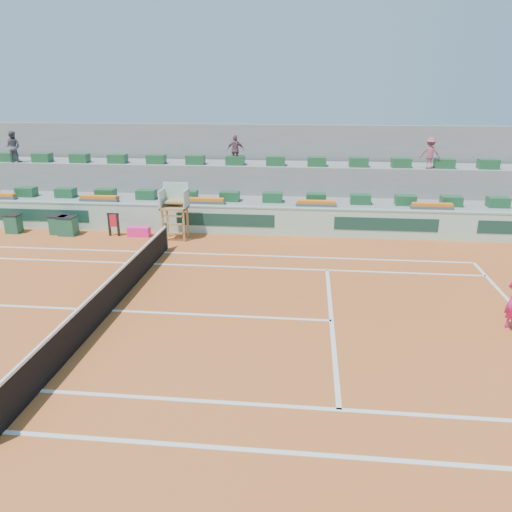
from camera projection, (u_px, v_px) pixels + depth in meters
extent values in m
plane|color=#AA5121|center=(112.00, 311.00, 14.65)|extent=(90.00, 90.00, 0.00)
cube|color=gray|center=(193.00, 208.00, 24.54)|extent=(36.00, 4.00, 1.20)
cube|color=gray|center=(199.00, 188.00, 25.82)|extent=(36.00, 2.40, 2.60)
cube|color=gray|center=(205.00, 166.00, 27.04)|extent=(36.00, 0.40, 4.40)
cube|color=#FF218D|center=(139.00, 232.00, 21.94)|extent=(0.95, 0.42, 0.42)
imported|color=#4F4F5C|center=(13.00, 147.00, 25.25)|extent=(0.80, 0.65, 1.56)
imported|color=#764E5E|center=(236.00, 150.00, 24.37)|extent=(0.88, 0.43, 1.45)
imported|color=#954A5C|center=(430.00, 153.00, 23.22)|extent=(1.02, 0.70, 1.46)
cube|color=silver|center=(3.00, 432.00, 9.48)|extent=(23.77, 0.12, 0.01)
cube|color=silver|center=(164.00, 252.00, 19.81)|extent=(23.77, 0.12, 0.01)
cube|color=silver|center=(40.00, 391.00, 10.77)|extent=(23.77, 0.12, 0.01)
cube|color=silver|center=(154.00, 264.00, 18.52)|extent=(23.77, 0.12, 0.01)
cube|color=silver|center=(331.00, 321.00, 14.01)|extent=(0.12, 8.23, 0.01)
cube|color=silver|center=(112.00, 311.00, 14.65)|extent=(12.80, 0.12, 0.01)
cube|color=black|center=(110.00, 296.00, 14.50)|extent=(0.03, 11.87, 0.92)
cube|color=white|center=(109.00, 280.00, 14.34)|extent=(0.06, 11.87, 0.07)
cylinder|color=#1D4433|center=(166.00, 236.00, 20.06)|extent=(0.10, 0.10, 1.10)
cube|color=#9EC7B4|center=(182.00, 219.00, 22.46)|extent=(36.00, 0.30, 1.20)
cube|color=#7AA494|center=(181.00, 205.00, 22.26)|extent=(36.00, 0.34, 0.06)
cube|color=#153A2F|center=(43.00, 215.00, 22.94)|extent=(4.40, 0.02, 0.56)
cube|color=#153A2F|center=(225.00, 220.00, 22.10)|extent=(4.40, 0.02, 0.56)
cube|color=#153A2F|center=(386.00, 224.00, 21.41)|extent=(4.40, 0.02, 0.56)
cube|color=olive|center=(163.00, 226.00, 21.12)|extent=(0.08, 0.08, 1.35)
cube|color=olive|center=(184.00, 226.00, 21.03)|extent=(0.08, 0.08, 1.35)
cube|color=olive|center=(167.00, 221.00, 21.78)|extent=(0.08, 0.08, 1.35)
cube|color=olive|center=(188.00, 222.00, 21.69)|extent=(0.08, 0.08, 1.35)
cube|color=olive|center=(175.00, 207.00, 21.18)|extent=(1.10, 0.90, 0.08)
cube|color=#9EC7B4|center=(176.00, 194.00, 21.37)|extent=(1.10, 0.08, 1.00)
cube|color=#9EC7B4|center=(162.00, 199.00, 21.11)|extent=(0.06, 0.90, 0.80)
cube|color=#9EC7B4|center=(186.00, 199.00, 21.01)|extent=(0.06, 0.90, 0.80)
cube|color=olive|center=(175.00, 201.00, 21.19)|extent=(0.80, 0.60, 0.08)
cube|color=olive|center=(174.00, 233.00, 21.18)|extent=(0.90, 0.08, 0.06)
cube|color=olive|center=(173.00, 224.00, 21.05)|extent=(0.90, 0.08, 0.06)
cube|color=olive|center=(173.00, 216.00, 20.94)|extent=(0.90, 0.08, 0.06)
cube|color=#1B522C|center=(26.00, 192.00, 24.22)|extent=(0.90, 0.60, 0.44)
cube|color=#1B522C|center=(66.00, 193.00, 24.02)|extent=(0.90, 0.60, 0.44)
cube|color=#1B522C|center=(106.00, 193.00, 23.82)|extent=(0.90, 0.60, 0.44)
cube|color=#1B522C|center=(146.00, 194.00, 23.63)|extent=(0.90, 0.60, 0.44)
cube|color=#1B522C|center=(188.00, 195.00, 23.43)|extent=(0.90, 0.60, 0.44)
cube|color=#1B522C|center=(230.00, 196.00, 23.23)|extent=(0.90, 0.60, 0.44)
cube|color=#1B522C|center=(273.00, 197.00, 23.03)|extent=(0.90, 0.60, 0.44)
cube|color=#1B522C|center=(316.00, 198.00, 22.83)|extent=(0.90, 0.60, 0.44)
cube|color=#1B522C|center=(360.00, 199.00, 22.63)|extent=(0.90, 0.60, 0.44)
cube|color=#1B522C|center=(405.00, 200.00, 22.44)|extent=(0.90, 0.60, 0.44)
cube|color=#1B522C|center=(451.00, 201.00, 22.24)|extent=(0.90, 0.60, 0.44)
cube|color=#1B522C|center=(498.00, 202.00, 22.04)|extent=(0.90, 0.60, 0.44)
cube|color=#1B522C|center=(6.00, 157.00, 25.76)|extent=(0.90, 0.60, 0.44)
cube|color=#1B522C|center=(42.00, 158.00, 25.56)|extent=(0.90, 0.60, 0.44)
cube|color=#1B522C|center=(80.00, 158.00, 25.36)|extent=(0.90, 0.60, 0.44)
cube|color=#1B522C|center=(118.00, 159.00, 25.17)|extent=(0.90, 0.60, 0.44)
cube|color=#1B522C|center=(156.00, 159.00, 24.97)|extent=(0.90, 0.60, 0.44)
cube|color=#1B522C|center=(195.00, 160.00, 24.77)|extent=(0.90, 0.60, 0.44)
cube|color=#1B522C|center=(235.00, 160.00, 24.57)|extent=(0.90, 0.60, 0.44)
cube|color=#1B522C|center=(276.00, 161.00, 24.37)|extent=(0.90, 0.60, 0.44)
cube|color=#1B522C|center=(317.00, 162.00, 24.17)|extent=(0.90, 0.60, 0.44)
cube|color=#1B522C|center=(359.00, 162.00, 23.98)|extent=(0.90, 0.60, 0.44)
cube|color=#1B522C|center=(401.00, 163.00, 23.78)|extent=(0.90, 0.60, 0.44)
cube|color=#1B522C|center=(444.00, 163.00, 23.58)|extent=(0.90, 0.60, 0.44)
cube|color=#1B522C|center=(488.00, 164.00, 23.38)|extent=(0.90, 0.60, 0.44)
cube|color=#515151|center=(99.00, 200.00, 23.11)|extent=(1.80, 0.36, 0.16)
cube|color=orange|center=(99.00, 197.00, 23.07)|extent=(1.70, 0.32, 0.12)
cube|color=#515151|center=(205.00, 202.00, 22.62)|extent=(1.80, 0.36, 0.16)
cube|color=orange|center=(205.00, 199.00, 22.57)|extent=(1.70, 0.32, 0.12)
cube|color=#515151|center=(316.00, 205.00, 22.12)|extent=(1.80, 0.36, 0.16)
cube|color=orange|center=(316.00, 202.00, 22.08)|extent=(1.70, 0.32, 0.12)
cube|color=#515151|center=(432.00, 208.00, 21.63)|extent=(1.80, 0.36, 0.16)
cube|color=orange|center=(432.00, 204.00, 21.58)|extent=(1.70, 0.32, 0.12)
cube|color=#1A4F38|center=(68.00, 226.00, 22.07)|extent=(0.73, 0.62, 0.80)
cube|color=black|center=(67.00, 217.00, 21.93)|extent=(0.77, 0.67, 0.04)
cube|color=#1A4F38|center=(60.00, 225.00, 22.27)|extent=(0.75, 0.64, 0.80)
cube|color=black|center=(59.00, 216.00, 22.14)|extent=(0.79, 0.68, 0.04)
cube|color=#1A4F38|center=(14.00, 224.00, 22.41)|extent=(0.60, 0.52, 0.80)
cube|color=black|center=(12.00, 215.00, 22.28)|extent=(0.64, 0.55, 0.04)
cube|color=black|center=(109.00, 225.00, 21.92)|extent=(0.09, 0.09, 1.00)
cube|color=black|center=(118.00, 225.00, 21.88)|extent=(0.09, 0.09, 1.00)
cube|color=black|center=(113.00, 214.00, 21.74)|extent=(0.53, 0.07, 0.06)
cube|color=red|center=(113.00, 221.00, 21.82)|extent=(0.39, 0.04, 0.56)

